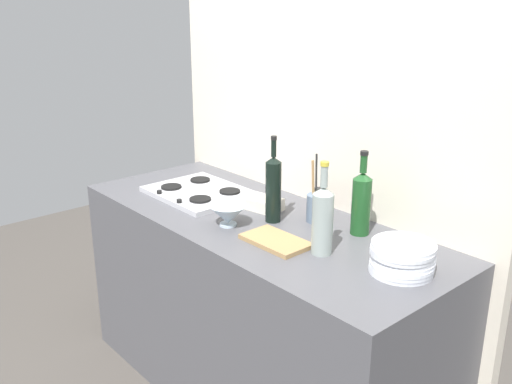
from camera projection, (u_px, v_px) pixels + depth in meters
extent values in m
cube|color=#4C4C51|center=(256.00, 310.00, 2.60)|extent=(1.80, 0.70, 0.90)
cube|color=beige|center=(319.00, 122.00, 2.58)|extent=(1.90, 0.06, 2.54)
cube|color=#B2B2B7|center=(200.00, 192.00, 2.75)|extent=(0.48, 0.38, 0.02)
cylinder|color=black|center=(171.00, 187.00, 2.78)|extent=(0.10, 0.10, 0.01)
cylinder|color=black|center=(200.00, 199.00, 2.61)|extent=(0.10, 0.10, 0.01)
cylinder|color=black|center=(200.00, 180.00, 2.89)|extent=(0.10, 0.10, 0.01)
cylinder|color=black|center=(230.00, 191.00, 2.71)|extent=(0.10, 0.10, 0.01)
cylinder|color=black|center=(159.00, 192.00, 2.70)|extent=(0.02, 0.02, 0.02)
cylinder|color=black|center=(179.00, 201.00, 2.58)|extent=(0.02, 0.02, 0.02)
cylinder|color=white|center=(401.00, 270.00, 1.97)|extent=(0.22, 0.22, 0.01)
cylinder|color=white|center=(401.00, 267.00, 1.97)|extent=(0.22, 0.22, 0.01)
cylinder|color=white|center=(402.00, 264.00, 1.96)|extent=(0.22, 0.22, 0.01)
cylinder|color=white|center=(403.00, 260.00, 1.96)|extent=(0.22, 0.22, 0.01)
cylinder|color=white|center=(403.00, 256.00, 1.96)|extent=(0.22, 0.22, 0.01)
cylinder|color=white|center=(402.00, 253.00, 1.95)|extent=(0.22, 0.22, 0.01)
cylinder|color=white|center=(403.00, 249.00, 1.94)|extent=(0.22, 0.22, 0.01)
cylinder|color=white|center=(404.00, 245.00, 1.95)|extent=(0.22, 0.22, 0.01)
cylinder|color=gray|center=(322.00, 224.00, 2.09)|extent=(0.08, 0.08, 0.23)
cone|color=gray|center=(324.00, 191.00, 2.05)|extent=(0.08, 0.08, 0.03)
cylinder|color=gray|center=(324.00, 177.00, 2.03)|extent=(0.03, 0.03, 0.08)
cylinder|color=gold|center=(325.00, 164.00, 2.01)|extent=(0.03, 0.03, 0.02)
cylinder|color=#19471E|center=(361.00, 207.00, 2.27)|extent=(0.08, 0.08, 0.23)
cone|color=#19471E|center=(363.00, 176.00, 2.22)|extent=(0.08, 0.08, 0.03)
cylinder|color=#19471E|center=(364.00, 164.00, 2.21)|extent=(0.03, 0.03, 0.07)
cylinder|color=black|center=(364.00, 153.00, 2.19)|extent=(0.03, 0.03, 0.02)
cylinder|color=black|center=(273.00, 192.00, 2.39)|extent=(0.07, 0.07, 0.26)
cone|color=black|center=(274.00, 160.00, 2.34)|extent=(0.07, 0.07, 0.02)
cylinder|color=black|center=(274.00, 148.00, 2.33)|extent=(0.02, 0.02, 0.07)
cylinder|color=black|center=(274.00, 138.00, 2.32)|extent=(0.02, 0.02, 0.02)
cylinder|color=silver|center=(228.00, 224.00, 2.38)|extent=(0.07, 0.07, 0.01)
cone|color=silver|center=(228.00, 214.00, 2.37)|extent=(0.16, 0.16, 0.08)
cube|color=silver|center=(263.00, 204.00, 2.56)|extent=(0.18, 0.13, 0.05)
cylinder|color=slate|center=(317.00, 208.00, 2.41)|extent=(0.09, 0.09, 0.12)
cylinder|color=#997247|center=(313.00, 185.00, 2.39)|extent=(0.02, 0.02, 0.22)
cylinder|color=#262626|center=(316.00, 182.00, 2.40)|extent=(0.02, 0.02, 0.25)
cylinder|color=#66384C|center=(320.00, 201.00, 2.52)|extent=(0.05, 0.05, 0.10)
cylinder|color=black|center=(320.00, 190.00, 2.50)|extent=(0.05, 0.05, 0.01)
cube|color=#9E7A4C|center=(276.00, 241.00, 2.21)|extent=(0.27, 0.16, 0.02)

